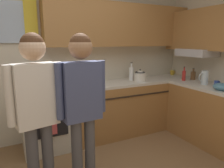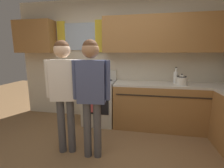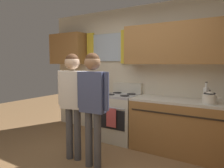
% 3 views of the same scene
% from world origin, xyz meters
% --- Properties ---
extents(back_wall_unit, '(4.60, 0.42, 2.60)m').
position_xyz_m(back_wall_unit, '(0.10, 1.82, 1.51)').
color(back_wall_unit, beige).
rests_on(back_wall_unit, ground).
extents(kitchen_counter_run, '(2.32, 2.02, 0.90)m').
position_xyz_m(kitchen_counter_run, '(1.46, 1.16, 0.45)').
color(kitchen_counter_run, '#9E6B38').
rests_on(kitchen_counter_run, ground).
extents(stove_oven, '(0.63, 0.67, 1.10)m').
position_xyz_m(stove_oven, '(-0.35, 1.54, 0.47)').
color(stove_oven, beige).
rests_on(stove_oven, ground).
extents(bottle_milk_white, '(0.08, 0.08, 0.31)m').
position_xyz_m(bottle_milk_white, '(1.15, 1.59, 1.02)').
color(bottle_milk_white, white).
rests_on(bottle_milk_white, kitchen_counter_run).
extents(stovetop_kettle, '(0.27, 0.20, 0.21)m').
position_xyz_m(stovetop_kettle, '(1.22, 1.43, 1.00)').
color(stovetop_kettle, silver).
rests_on(stovetop_kettle, kitchen_counter_run).
extents(adult_left, '(0.50, 0.23, 1.64)m').
position_xyz_m(adult_left, '(-0.57, 0.43, 1.03)').
color(adult_left, '#4C4C51').
rests_on(adult_left, ground).
extents(adult_in_plaid, '(0.51, 0.22, 1.64)m').
position_xyz_m(adult_in_plaid, '(-0.16, 0.39, 1.03)').
color(adult_in_plaid, '#4C4C51').
rests_on(adult_in_plaid, ground).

